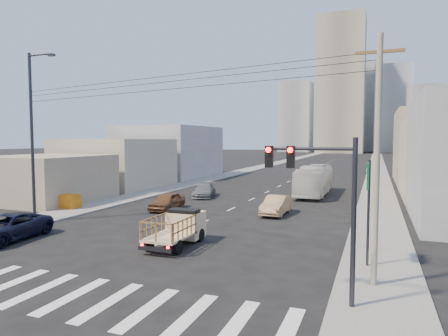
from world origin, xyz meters
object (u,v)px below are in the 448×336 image
Objects in this scene: sedan_brown at (167,201)px; sedan_grey at (204,190)px; sedan_tan at (276,205)px; city_bus at (314,180)px; navy_pickup at (7,227)px; flatbed_pickup at (177,226)px; green_sign at (368,187)px; traffic_signal at (323,192)px; crate_stack at (68,201)px; streetlamp_left at (33,132)px; utility_pole at (377,158)px.

sedan_brown is 7.98m from sedan_grey.
sedan_grey is at bearing 145.25° from sedan_tan.
sedan_brown is (-10.24, -13.84, -0.84)m from city_bus.
sedan_tan is at bearing 41.04° from navy_pickup.
sedan_brown is at bearing 121.82° from flatbed_pickup.
green_sign reaches higher than sedan_tan.
traffic_signal reaches higher than city_bus.
sedan_tan is at bearing -95.28° from city_bus.
crate_stack is (-18.31, -16.54, -0.88)m from city_bus.
green_sign is 22.86m from streetlamp_left.
traffic_signal is 22.58m from streetlamp_left.
navy_pickup is at bearing -60.22° from streetlamp_left.
traffic_signal reaches higher than crate_stack.
streetlamp_left is (-2.69, 4.70, 5.67)m from navy_pickup.
traffic_signal is 0.50× the size of streetlamp_left.
crate_stack is at bearing 157.71° from utility_pole.
sedan_tan is at bearing 74.74° from flatbed_pickup.
sedan_tan is 0.90× the size of green_sign.
navy_pickup is 29.79m from city_bus.
sedan_brown is 0.72× the size of traffic_signal.
flatbed_pickup is at bearing -100.04° from city_bus.
streetlamp_left is at bearing 173.68° from green_sign.
city_bus is 2.26× the size of green_sign.
sedan_tan is at bearing 108.80° from traffic_signal.
flatbed_pickup is at bearing -26.65° from crate_stack.
traffic_signal is (14.81, -23.23, 3.40)m from sedan_grey.
navy_pickup is 0.46× the size of streetlamp_left.
streetlamp_left is (-22.89, 5.00, 1.25)m from utility_pole.
city_bus is 2.40× the size of sedan_grey.
navy_pickup is 18.98m from traffic_signal.
green_sign is at bearing 0.57° from navy_pickup.
streetlamp_left reaches higher than sedan_tan.
streetlamp_left reaches higher than sedan_brown.
traffic_signal is 26.22m from crate_stack.
streetlamp_left is (-12.54, 2.06, 5.34)m from flatbed_pickup.
traffic_signal is at bearing -47.92° from sedan_brown.
green_sign is at bearing 97.67° from utility_pole.
sedan_brown is 0.92× the size of sedan_grey.
traffic_signal is at bearing -81.32° from city_bus.
city_bus reaches higher than flatbed_pickup.
sedan_grey is at bearing 67.99° from streetlamp_left.
traffic_signal reaches higher than sedan_grey.
navy_pickup is (-9.85, -2.64, -0.33)m from flatbed_pickup.
navy_pickup reaches higher than sedan_tan.
sedan_tan is 11.39m from sedan_grey.
flatbed_pickup is 0.73× the size of traffic_signal.
city_bus is 1.13× the size of utility_pole.
sedan_brown is 21.26m from utility_pole.
flatbed_pickup reaches higher than crate_stack.
flatbed_pickup is 0.44× the size of utility_pole.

